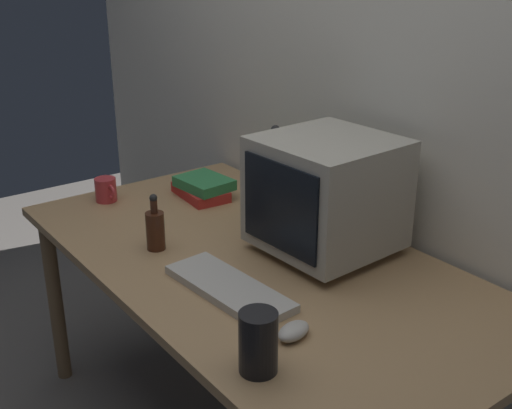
% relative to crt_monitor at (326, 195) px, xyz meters
% --- Properties ---
extents(back_wall, '(4.00, 0.08, 2.50)m').
position_rel_crt_monitor_xyz_m(back_wall, '(-0.09, 0.31, 0.32)').
color(back_wall, silver).
rests_on(back_wall, ground).
extents(desk, '(1.71, 0.90, 0.74)m').
position_rel_crt_monitor_xyz_m(desk, '(-0.09, -0.20, -0.27)').
color(desk, tan).
rests_on(desk, ground).
extents(crt_monitor, '(0.40, 0.40, 0.37)m').
position_rel_crt_monitor_xyz_m(crt_monitor, '(0.00, 0.00, 0.00)').
color(crt_monitor, '#B2AD9E').
rests_on(crt_monitor, desk).
extents(keyboard, '(0.43, 0.18, 0.02)m').
position_rel_crt_monitor_xyz_m(keyboard, '(0.03, -0.39, -0.18)').
color(keyboard, beige).
rests_on(keyboard, desk).
extents(computer_mouse, '(0.08, 0.11, 0.04)m').
position_rel_crt_monitor_xyz_m(computer_mouse, '(0.32, -0.39, -0.17)').
color(computer_mouse, beige).
rests_on(computer_mouse, desk).
extents(bottle_tall, '(0.08, 0.08, 0.33)m').
position_rel_crt_monitor_xyz_m(bottle_tall, '(-0.34, 0.07, -0.07)').
color(bottle_tall, '#1E4C23').
rests_on(bottle_tall, desk).
extents(bottle_short, '(0.06, 0.06, 0.19)m').
position_rel_crt_monitor_xyz_m(bottle_short, '(-0.33, -0.42, -0.12)').
color(bottle_short, '#472314').
rests_on(bottle_short, desk).
extents(book_stack, '(0.25, 0.18, 0.08)m').
position_rel_crt_monitor_xyz_m(book_stack, '(-0.63, -0.05, -0.15)').
color(book_stack, red).
rests_on(book_stack, desk).
extents(mug, '(0.12, 0.08, 0.09)m').
position_rel_crt_monitor_xyz_m(mug, '(-0.82, -0.37, -0.15)').
color(mug, '#CC383D').
rests_on(mug, desk).
extents(metal_canister, '(0.09, 0.09, 0.15)m').
position_rel_crt_monitor_xyz_m(metal_canister, '(0.37, -0.54, -0.12)').
color(metal_canister, black).
rests_on(metal_canister, desk).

